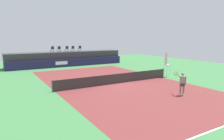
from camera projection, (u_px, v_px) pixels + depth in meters
The scene contains 15 objects.
ground_plane at pixel (102, 78), 22.29m from camera, with size 48.00×48.00×0.00m, color #3D7A42.
court_inner at pixel (116, 83), 19.74m from camera, with size 12.00×22.00×0.00m, color maroon.
sponsor_wall at pixel (70, 63), 31.11m from camera, with size 18.00×0.22×1.20m.
spectator_platform at pixel (66, 58), 32.57m from camera, with size 18.00×2.80×2.20m, color #38383D.
spectator_chair_far_left at pixel (52, 49), 31.21m from camera, with size 0.46×0.46×0.89m.
spectator_chair_left at pixel (59, 49), 31.60m from camera, with size 0.47×0.47×0.89m.
spectator_chair_center at pixel (67, 49), 32.11m from camera, with size 0.48×0.48×0.89m.
spectator_chair_right at pixel (73, 48), 32.67m from camera, with size 0.45×0.45×0.89m.
spectator_chair_far_right at pixel (80, 48), 33.30m from camera, with size 0.46×0.46×0.89m.
umpire_chair at pixel (166, 63), 22.85m from camera, with size 0.49×0.49×2.76m.
tennis_net at pixel (116, 79), 19.66m from camera, with size 12.40×0.02×0.95m, color #2D2D2D.
net_post_near at pixel (52, 86), 16.54m from camera, with size 0.10×0.10×1.00m, color #4C4C51.
net_post_far at pixel (163, 73), 22.77m from camera, with size 0.10×0.10×1.00m, color #4C4C51.
tennis_player at pixel (182, 83), 15.64m from camera, with size 0.70×1.26×1.77m.
tennis_ball at pixel (201, 92), 16.38m from camera, with size 0.07×0.07×0.07m, color #D8EA33.
Camera 1 is at (-10.18, -16.37, 4.45)m, focal length 32.45 mm.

